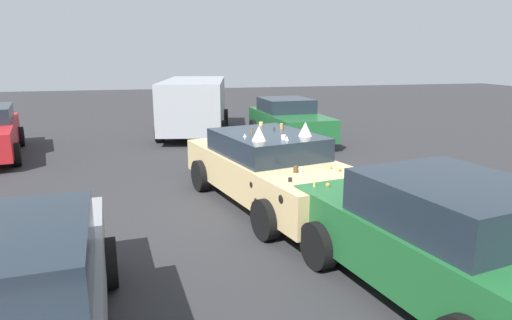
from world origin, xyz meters
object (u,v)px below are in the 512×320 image
object	(u,v)px
parked_van_far_left	(195,104)
parked_sedan_near_left	(289,121)
art_car_decorated	(270,168)
parked_sedan_row_back_far	(443,239)

from	to	relation	value
parked_van_far_left	parked_sedan_near_left	xyz separation A→B (m)	(-2.15, -2.89, -0.41)
art_car_decorated	parked_sedan_row_back_far	xyz separation A→B (m)	(-3.81, -1.07, 0.04)
parked_van_far_left	parked_sedan_row_back_far	world-z (taller)	parked_van_far_left
parked_van_far_left	parked_sedan_near_left	world-z (taller)	parked_van_far_left
art_car_decorated	parked_sedan_near_left	world-z (taller)	art_car_decorated
parked_van_far_left	parked_sedan_near_left	distance (m)	3.63
art_car_decorated	parked_van_far_left	bearing A→B (deg)	170.56
parked_van_far_left	parked_sedan_row_back_far	xyz separation A→B (m)	(-11.90, -1.69, -0.36)
parked_sedan_row_back_far	parked_sedan_near_left	xyz separation A→B (m)	(9.74, -1.20, -0.05)
parked_van_far_left	parked_sedan_near_left	size ratio (longest dim) A/B	1.32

